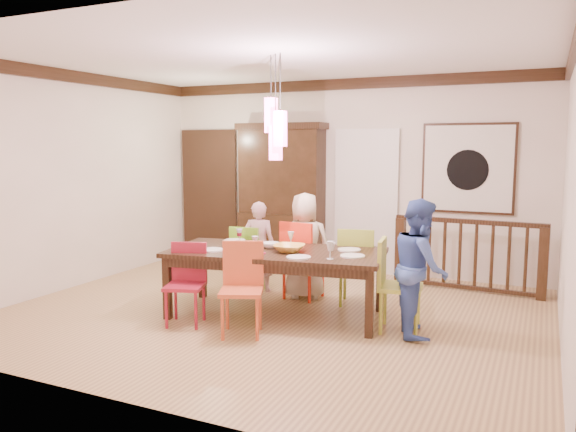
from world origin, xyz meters
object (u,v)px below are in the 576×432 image
at_px(balustrade, 468,254).
at_px(chair_far_left, 250,254).
at_px(chair_end_right, 401,279).
at_px(person_far_left, 259,246).
at_px(person_far_mid, 305,246).
at_px(dining_table, 276,257).
at_px(china_hutch, 281,195).
at_px(person_end_right, 420,267).

bearing_deg(balustrade, chair_far_left, -151.35).
bearing_deg(chair_end_right, person_far_left, 60.58).
relative_size(person_far_left, person_far_mid, 0.89).
distance_m(dining_table, chair_end_right, 1.42).
xyz_separation_m(china_hutch, person_far_mid, (1.06, -1.56, -0.46)).
distance_m(chair_far_left, chair_end_right, 2.31).
bearing_deg(person_far_left, person_end_right, 146.15).
xyz_separation_m(dining_table, balustrade, (1.83, 2.01, -0.18)).
relative_size(dining_table, chair_far_left, 2.88).
height_order(chair_end_right, person_end_right, person_end_right).
distance_m(dining_table, person_end_right, 1.61).
relative_size(chair_far_left, balustrade, 0.45).
distance_m(dining_table, chair_far_left, 1.12).
relative_size(chair_far_left, person_far_left, 0.74).
height_order(chair_end_right, china_hutch, china_hutch).
distance_m(person_far_left, person_far_mid, 0.69).
bearing_deg(person_far_mid, person_end_right, 134.49).
xyz_separation_m(chair_end_right, person_far_left, (-2.08, 0.82, 0.05)).
distance_m(china_hutch, person_end_right, 3.55).
xyz_separation_m(dining_table, person_far_left, (-0.67, 0.86, -0.08)).
bearing_deg(chair_far_left, person_far_mid, 175.11).
bearing_deg(china_hutch, balustrade, -6.85).
bearing_deg(chair_end_right, balustrade, -20.11).
relative_size(dining_table, person_far_mid, 1.90).
height_order(balustrade, person_far_left, person_far_left).
bearing_deg(person_end_right, dining_table, 72.12).
bearing_deg(chair_end_right, china_hutch, 38.85).
distance_m(chair_far_left, person_far_mid, 0.80).
height_order(china_hutch, person_far_left, china_hutch).
xyz_separation_m(chair_far_left, person_far_mid, (0.78, 0.01, 0.17)).
bearing_deg(person_far_mid, balustrade, -166.26).
distance_m(chair_end_right, person_far_left, 2.24).
bearing_deg(china_hutch, dining_table, -65.97).
relative_size(china_hutch, person_far_mid, 1.69).
distance_m(china_hutch, balustrade, 2.97).
relative_size(chair_far_left, china_hutch, 0.39).
distance_m(dining_table, china_hutch, 2.62).
bearing_deg(person_end_right, chair_far_left, 53.28).
bearing_deg(person_end_right, balustrade, -25.56).
bearing_deg(china_hutch, person_far_mid, -55.72).
relative_size(person_far_left, person_end_right, 0.86).
xyz_separation_m(china_hutch, person_far_left, (0.38, -1.49, -0.54)).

